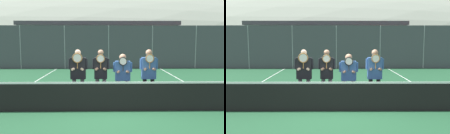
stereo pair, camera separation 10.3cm
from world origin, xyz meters
TOP-DOWN VIEW (x-y plane):
  - ground_plane at (0.00, 0.00)m, footprint 120.00×120.00m
  - hill_distant at (0.00, 51.15)m, footprint 119.48×66.38m
  - clubhouse_building at (-0.93, 17.81)m, footprint 14.93×5.50m
  - fence_back at (0.00, 11.02)m, footprint 19.50×0.06m
  - tennis_net at (0.00, 0.00)m, footprint 10.32×0.09m
  - court_line_left_sideline at (-3.84, 3.00)m, footprint 0.05×16.00m
  - court_line_right_sideline at (3.84, 3.00)m, footprint 0.05×16.00m
  - player_leftmost at (-1.07, 0.70)m, footprint 0.62×0.34m
  - player_center_left at (-0.33, 0.76)m, footprint 0.56×0.34m
  - player_center_right at (0.40, 0.77)m, footprint 0.63×0.34m
  - player_rightmost at (1.25, 0.65)m, footprint 0.60×0.34m
  - car_far_left at (-5.24, 13.09)m, footprint 4.45×2.06m
  - car_left_of_center at (-0.07, 13.13)m, footprint 4.29×2.03m
  - car_center at (5.09, 13.51)m, footprint 4.44×2.02m

SIDE VIEW (x-z plane):
  - ground_plane at x=0.00m, z-range 0.00..0.00m
  - hill_distant at x=0.00m, z-range -11.62..11.62m
  - court_line_left_sideline at x=-3.84m, z-range 0.00..0.01m
  - court_line_right_sideline at x=3.84m, z-range 0.00..0.01m
  - tennis_net at x=0.00m, z-range -0.03..0.97m
  - car_left_of_center at x=-0.07m, z-range 0.03..1.68m
  - car_center at x=5.09m, z-range 0.02..1.75m
  - car_far_left at x=-5.24m, z-range 0.02..1.84m
  - player_center_right at x=0.40m, z-range 0.18..1.89m
  - player_center_left at x=-0.33m, z-range 0.15..2.00m
  - player_leftmost at x=-1.07m, z-range 0.17..2.03m
  - player_rightmost at x=1.25m, z-range 0.18..2.04m
  - fence_back at x=0.00m, z-range 0.00..3.18m
  - clubhouse_building at x=-0.93m, z-range 0.02..3.82m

